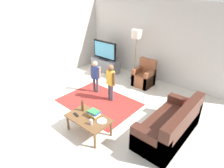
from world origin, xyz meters
name	(u,v)px	position (x,y,z in m)	size (l,w,h in m)	color
ground	(97,113)	(0.00, 0.00, 0.00)	(7.80, 7.80, 0.00)	beige
wall_back	(158,42)	(0.00, 3.00, 1.35)	(6.00, 0.12, 2.70)	silver
wall_left	(31,44)	(-3.00, 0.00, 1.35)	(0.12, 6.00, 2.70)	silver
area_rug	(99,102)	(-0.36, 0.41, 0.00)	(2.20, 1.60, 0.01)	#9E2D28
tv_stand	(105,65)	(-1.84, 2.30, 0.24)	(1.20, 0.44, 0.50)	slate
tv	(105,51)	(-1.84, 2.28, 0.85)	(1.10, 0.28, 0.71)	black
couch	(172,127)	(1.88, 0.44, 0.29)	(0.80, 1.80, 0.86)	#472319
armchair	(144,77)	(0.02, 2.26, 0.30)	(0.60, 0.60, 0.90)	brown
floor_lamp	(137,37)	(-0.52, 2.45, 1.54)	(0.36, 0.36, 1.78)	#262626
child_near_tv	(95,74)	(-0.87, 0.81, 0.63)	(0.33, 0.20, 1.05)	#4C4C59
child_center	(111,79)	(-0.19, 0.76, 0.67)	(0.37, 0.18, 1.12)	#4C4C59
coffee_table	(89,119)	(0.39, -0.65, 0.37)	(1.00, 0.60, 0.42)	brown
book_stack	(94,113)	(0.44, -0.52, 0.49)	(0.29, 0.22, 0.14)	orange
bottle	(83,106)	(0.09, -0.55, 0.55)	(0.06, 0.06, 0.31)	#4C3319
tv_remote	(76,115)	(0.11, -0.77, 0.43)	(0.17, 0.05, 0.02)	black
soda_can	(91,122)	(0.61, -0.77, 0.48)	(0.07, 0.07, 0.12)	silver
plate	(102,121)	(0.71, -0.55, 0.43)	(0.22, 0.22, 0.02)	white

